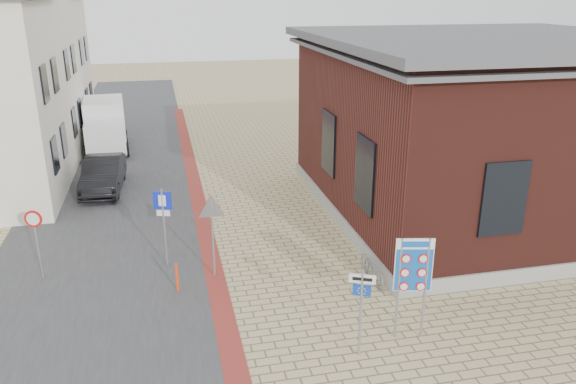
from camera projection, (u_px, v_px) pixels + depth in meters
name	position (u px, v px, depth m)	size (l,w,h in m)	color
ground	(305.00, 330.00, 14.58)	(120.00, 120.00, 0.00)	tan
road_strip	(118.00, 173.00, 27.18)	(7.00, 60.00, 0.02)	#38383A
curb_strip	(199.00, 203.00, 23.33)	(0.60, 40.00, 0.02)	maroon
brick_building	(486.00, 123.00, 21.70)	(13.00, 13.00, 6.80)	gray
townhouse_far	(22.00, 66.00, 32.88)	(7.40, 6.40, 8.30)	silver
bike_rack	(372.00, 272.00, 17.06)	(0.08, 1.80, 0.60)	slate
sedan	(103.00, 174.00, 24.64)	(1.54, 4.42, 1.46)	black
box_truck	(105.00, 125.00, 30.62)	(2.47, 5.28, 2.69)	slate
border_sign	(414.00, 267.00, 13.65)	(0.93, 0.25, 2.75)	gray
essen_sign	(361.00, 299.00, 13.09)	(0.59, 0.30, 2.32)	gray
parking_sign	(163.00, 214.00, 17.39)	(0.56, 0.22, 2.62)	gray
yield_sign	(212.00, 216.00, 16.69)	(0.93, 0.11, 2.62)	gray
speed_sign	(36.00, 234.00, 16.70)	(0.52, 0.15, 2.25)	gray
bollard	(177.00, 278.00, 16.34)	(0.08, 0.08, 0.89)	#FF410D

